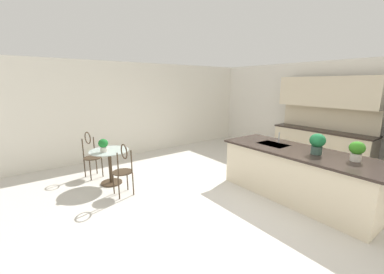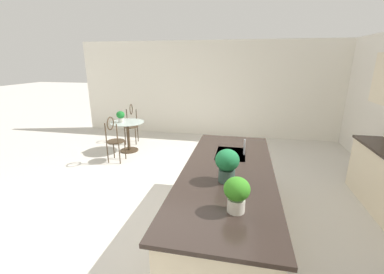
{
  "view_description": "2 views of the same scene",
  "coord_description": "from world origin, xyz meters",
  "px_view_note": "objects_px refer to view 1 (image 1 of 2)",
  "views": [
    {
      "loc": [
        2.46,
        -3.19,
        2.11
      ],
      "look_at": [
        -1.38,
        -0.33,
        1.02
      ],
      "focal_mm": 22.16,
      "sensor_mm": 36.0,
      "label": 1
    },
    {
      "loc": [
        3.07,
        0.99,
        2.16
      ],
      "look_at": [
        -0.91,
        0.16,
        0.92
      ],
      "focal_mm": 23.57,
      "sensor_mm": 36.0,
      "label": 2
    }
  ],
  "objects_px": {
    "chair_near_window": "(123,167)",
    "potted_plant_counter_far": "(357,150)",
    "chair_by_island": "(91,152)",
    "potted_plant_on_table": "(103,145)",
    "bistro_table": "(110,164)",
    "potted_plant_counter_near": "(317,142)"
  },
  "relations": [
    {
      "from": "bistro_table",
      "to": "potted_plant_counter_far",
      "type": "relative_size",
      "value": 2.55
    },
    {
      "from": "chair_near_window",
      "to": "potted_plant_on_table",
      "type": "bearing_deg",
      "value": -167.34
    },
    {
      "from": "chair_near_window",
      "to": "potted_plant_on_table",
      "type": "distance_m",
      "value": 0.75
    },
    {
      "from": "chair_by_island",
      "to": "potted_plant_counter_far",
      "type": "bearing_deg",
      "value": 34.83
    },
    {
      "from": "chair_by_island",
      "to": "potted_plant_counter_far",
      "type": "height_order",
      "value": "potted_plant_counter_far"
    },
    {
      "from": "bistro_table",
      "to": "chair_near_window",
      "type": "xyz_separation_m",
      "value": [
        0.72,
        0.02,
        0.13
      ]
    },
    {
      "from": "bistro_table",
      "to": "potted_plant_counter_far",
      "type": "distance_m",
      "value": 4.52
    },
    {
      "from": "chair_by_island",
      "to": "potted_plant_counter_near",
      "type": "height_order",
      "value": "potted_plant_counter_near"
    },
    {
      "from": "potted_plant_counter_far",
      "to": "potted_plant_counter_near",
      "type": "bearing_deg",
      "value": -167.65
    },
    {
      "from": "bistro_table",
      "to": "potted_plant_on_table",
      "type": "xyz_separation_m",
      "value": [
        0.06,
        -0.12,
        0.45
      ]
    },
    {
      "from": "bistro_table",
      "to": "potted_plant_counter_far",
      "type": "height_order",
      "value": "potted_plant_counter_far"
    },
    {
      "from": "chair_near_window",
      "to": "potted_plant_counter_near",
      "type": "xyz_separation_m",
      "value": [
        2.28,
        2.58,
        0.55
      ]
    },
    {
      "from": "potted_plant_on_table",
      "to": "potted_plant_counter_near",
      "type": "relative_size",
      "value": 0.76
    },
    {
      "from": "chair_near_window",
      "to": "potted_plant_counter_far",
      "type": "height_order",
      "value": "potted_plant_counter_far"
    },
    {
      "from": "chair_near_window",
      "to": "potted_plant_counter_near",
      "type": "relative_size",
      "value": 2.9
    },
    {
      "from": "chair_near_window",
      "to": "chair_by_island",
      "type": "height_order",
      "value": "same"
    },
    {
      "from": "chair_by_island",
      "to": "potted_plant_on_table",
      "type": "xyz_separation_m",
      "value": [
        0.73,
        0.09,
        0.32
      ]
    },
    {
      "from": "potted_plant_counter_far",
      "to": "potted_plant_on_table",
      "type": "bearing_deg",
      "value": -140.8
    },
    {
      "from": "bistro_table",
      "to": "potted_plant_on_table",
      "type": "relative_size",
      "value": 2.94
    },
    {
      "from": "chair_by_island",
      "to": "potted_plant_on_table",
      "type": "bearing_deg",
      "value": 6.86
    },
    {
      "from": "potted_plant_on_table",
      "to": "potted_plant_counter_near",
      "type": "distance_m",
      "value": 4.01
    },
    {
      "from": "potted_plant_counter_far",
      "to": "chair_by_island",
      "type": "bearing_deg",
      "value": -145.17
    }
  ]
}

